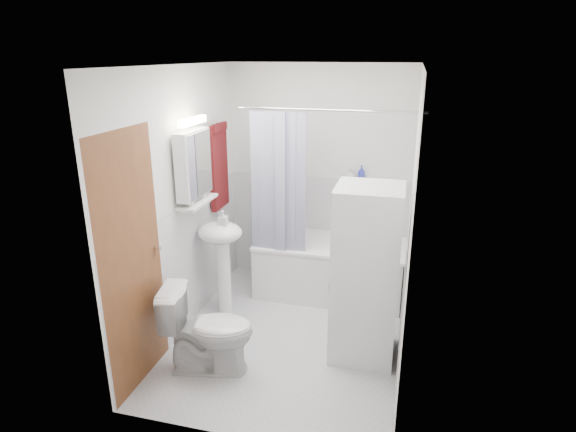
% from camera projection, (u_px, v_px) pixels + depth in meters
% --- Properties ---
extents(floor, '(2.60, 2.60, 0.00)m').
position_uv_depth(floor, '(289.00, 335.00, 4.47)').
color(floor, '#BCBCC0').
rests_on(floor, ground).
extents(room_walls, '(2.60, 2.60, 2.60)m').
position_uv_depth(room_walls, '(289.00, 180.00, 3.99)').
color(room_walls, silver).
rests_on(room_walls, ground).
extents(wainscot, '(1.98, 2.58, 2.58)m').
position_uv_depth(wainscot, '(297.00, 264.00, 4.54)').
color(wainscot, white).
rests_on(wainscot, ground).
extents(door, '(0.05, 2.00, 2.00)m').
position_uv_depth(door, '(158.00, 248.00, 3.87)').
color(door, brown).
rests_on(door, ground).
extents(bathtub, '(1.55, 0.73, 0.59)m').
position_uv_depth(bathtub, '(330.00, 266.00, 5.16)').
color(bathtub, silver).
rests_on(bathtub, ground).
extents(tub_spout, '(0.04, 0.12, 0.04)m').
position_uv_depth(tub_spout, '(355.00, 206.00, 5.22)').
color(tub_spout, silver).
rests_on(tub_spout, room_walls).
extents(curtain_rod, '(1.73, 0.02, 0.02)m').
position_uv_depth(curtain_rod, '(329.00, 110.00, 4.34)').
color(curtain_rod, silver).
rests_on(curtain_rod, room_walls).
extents(shower_curtain, '(0.55, 0.02, 1.45)m').
position_uv_depth(shower_curtain, '(278.00, 187.00, 4.69)').
color(shower_curtain, '#161D4D').
rests_on(shower_curtain, curtain_rod).
extents(sink, '(0.44, 0.37, 1.04)m').
position_uv_depth(sink, '(221.00, 247.00, 4.67)').
color(sink, white).
rests_on(sink, ground).
extents(medicine_cabinet, '(0.13, 0.50, 0.71)m').
position_uv_depth(medicine_cabinet, '(194.00, 162.00, 4.27)').
color(medicine_cabinet, silver).
rests_on(medicine_cabinet, room_walls).
extents(shelf, '(0.18, 0.54, 0.02)m').
position_uv_depth(shelf, '(198.00, 202.00, 4.39)').
color(shelf, silver).
rests_on(shelf, room_walls).
extents(shower_caddy, '(0.22, 0.06, 0.02)m').
position_uv_depth(shower_caddy, '(360.00, 185.00, 5.13)').
color(shower_caddy, silver).
rests_on(shower_caddy, room_walls).
extents(towel, '(0.07, 0.37, 0.89)m').
position_uv_depth(towel, '(219.00, 165.00, 4.93)').
color(towel, '#58170F').
rests_on(towel, room_walls).
extents(washer_dryer, '(0.55, 0.54, 1.50)m').
position_uv_depth(washer_dryer, '(366.00, 274.00, 3.98)').
color(washer_dryer, silver).
rests_on(washer_dryer, ground).
extents(toilet, '(0.80, 0.54, 0.72)m').
position_uv_depth(toilet, '(208.00, 330.00, 3.89)').
color(toilet, white).
rests_on(toilet, ground).
extents(soap_pump, '(0.08, 0.17, 0.08)m').
position_uv_depth(soap_pump, '(223.00, 224.00, 4.56)').
color(soap_pump, gray).
rests_on(soap_pump, sink).
extents(shelf_bottle, '(0.07, 0.18, 0.07)m').
position_uv_depth(shelf_bottle, '(190.00, 202.00, 4.23)').
color(shelf_bottle, gray).
rests_on(shelf_bottle, shelf).
extents(shelf_cup, '(0.10, 0.09, 0.10)m').
position_uv_depth(shelf_cup, '(203.00, 192.00, 4.48)').
color(shelf_cup, gray).
rests_on(shelf_cup, shelf).
extents(shampoo_a, '(0.13, 0.17, 0.13)m').
position_uv_depth(shampoo_a, '(350.00, 178.00, 5.13)').
color(shampoo_a, gray).
rests_on(shampoo_a, shower_caddy).
extents(shampoo_b, '(0.08, 0.21, 0.08)m').
position_uv_depth(shampoo_b, '(361.00, 181.00, 5.11)').
color(shampoo_b, '#2A36AA').
rests_on(shampoo_b, shower_caddy).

